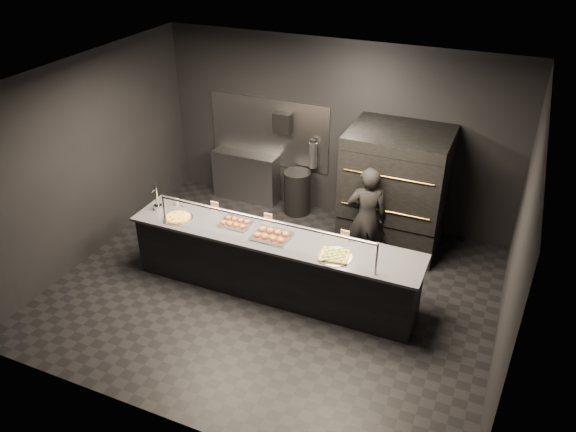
# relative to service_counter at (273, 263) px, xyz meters

# --- Properties ---
(room) EXTENTS (6.04, 6.00, 3.00)m
(room) POSITION_rel_service_counter_xyz_m (-0.02, 0.05, 1.03)
(room) COLOR black
(room) RESTS_ON ground
(service_counter) EXTENTS (4.10, 0.78, 1.37)m
(service_counter) POSITION_rel_service_counter_xyz_m (0.00, 0.00, 0.00)
(service_counter) COLOR black
(service_counter) RESTS_ON ground
(pizza_oven) EXTENTS (1.50, 1.23, 1.91)m
(pizza_oven) POSITION_rel_service_counter_xyz_m (1.20, 1.90, 0.50)
(pizza_oven) COLOR black
(pizza_oven) RESTS_ON ground
(prep_shelf) EXTENTS (1.20, 0.35, 0.90)m
(prep_shelf) POSITION_rel_service_counter_xyz_m (-1.60, 2.32, -0.01)
(prep_shelf) COLOR #99999E
(prep_shelf) RESTS_ON ground
(towel_dispenser) EXTENTS (0.30, 0.20, 0.35)m
(towel_dispenser) POSITION_rel_service_counter_xyz_m (-0.90, 2.39, 1.09)
(towel_dispenser) COLOR black
(towel_dispenser) RESTS_ON room
(fire_extinguisher) EXTENTS (0.14, 0.14, 0.51)m
(fire_extinguisher) POSITION_rel_service_counter_xyz_m (-0.35, 2.40, 0.60)
(fire_extinguisher) COLOR #B2B2B7
(fire_extinguisher) RESTS_ON room
(beer_tap) EXTENTS (0.12, 0.18, 0.47)m
(beer_tap) POSITION_rel_service_counter_xyz_m (-1.83, -0.01, 0.59)
(beer_tap) COLOR silver
(beer_tap) RESTS_ON service_counter
(round_pizza) EXTENTS (0.42, 0.42, 0.03)m
(round_pizza) POSITION_rel_service_counter_xyz_m (-1.42, -0.11, 0.47)
(round_pizza) COLOR silver
(round_pizza) RESTS_ON service_counter
(slider_tray_a) EXTENTS (0.46, 0.37, 0.07)m
(slider_tray_a) POSITION_rel_service_counter_xyz_m (-0.60, 0.06, 0.48)
(slider_tray_a) COLOR silver
(slider_tray_a) RESTS_ON service_counter
(slider_tray_b) EXTENTS (0.52, 0.39, 0.08)m
(slider_tray_b) POSITION_rel_service_counter_xyz_m (-0.00, -0.04, 0.49)
(slider_tray_b) COLOR silver
(slider_tray_b) RESTS_ON service_counter
(square_pizza) EXTENTS (0.45, 0.45, 0.05)m
(square_pizza) POSITION_rel_service_counter_xyz_m (0.93, -0.15, 0.47)
(square_pizza) COLOR silver
(square_pizza) RESTS_ON service_counter
(condiment_jar) EXTENTS (0.16, 0.06, 0.10)m
(condiment_jar) POSITION_rel_service_counter_xyz_m (-1.62, 0.21, 0.50)
(condiment_jar) COLOR silver
(condiment_jar) RESTS_ON service_counter
(tent_cards) EXTENTS (2.09, 0.04, 0.15)m
(tent_cards) POSITION_rel_service_counter_xyz_m (-0.11, 0.28, 0.53)
(tent_cards) COLOR white
(tent_cards) RESTS_ON service_counter
(trash_bin) EXTENTS (0.46, 0.46, 0.77)m
(trash_bin) POSITION_rel_service_counter_xyz_m (-0.56, 2.22, -0.08)
(trash_bin) COLOR black
(trash_bin) RESTS_ON ground
(worker) EXTENTS (0.69, 0.58, 1.62)m
(worker) POSITION_rel_service_counter_xyz_m (0.98, 1.13, 0.34)
(worker) COLOR black
(worker) RESTS_ON ground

